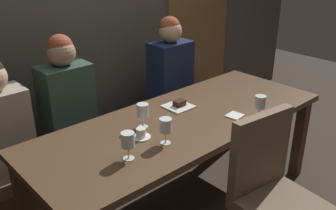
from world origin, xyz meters
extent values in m
plane|color=#382D26|center=(0.00, 0.00, 0.00)|extent=(9.00, 9.00, 0.00)
cube|color=brown|center=(1.35, 1.15, 1.05)|extent=(0.90, 0.05, 2.10)
cube|color=#493422|center=(1.03, -0.35, 0.35)|extent=(0.08, 0.08, 0.69)
cube|color=#493422|center=(-1.03, 0.35, 0.35)|extent=(0.08, 0.08, 0.69)
cube|color=#493422|center=(1.03, 0.35, 0.35)|extent=(0.08, 0.08, 0.69)
cube|color=brown|center=(0.00, 0.00, 0.72)|extent=(2.20, 0.84, 0.04)
cube|color=#4A3C2E|center=(0.00, 0.70, 0.17)|extent=(2.50, 0.40, 0.35)
cube|color=brown|center=(0.00, 0.70, 0.40)|extent=(2.50, 0.44, 0.10)
cube|color=brown|center=(0.00, -0.80, 0.46)|extent=(0.49, 0.49, 0.08)
cube|color=brown|center=(0.03, -0.61, 0.74)|extent=(0.44, 0.11, 0.48)
cube|color=#9E9384|center=(-0.98, 0.71, 0.72)|extent=(0.36, 0.24, 0.54)
cube|color=#2D473D|center=(-0.48, 0.73, 0.75)|extent=(0.36, 0.24, 0.61)
sphere|color=tan|center=(-0.48, 0.73, 1.15)|extent=(0.20, 0.20, 0.20)
sphere|color=brown|center=(-0.48, 0.74, 1.18)|extent=(0.18, 0.18, 0.18)
cube|color=#192342|center=(0.52, 0.69, 0.76)|extent=(0.36, 0.24, 0.61)
sphere|color=tan|center=(0.52, 0.69, 1.15)|extent=(0.20, 0.20, 0.20)
sphere|color=brown|center=(0.52, 0.70, 1.19)|extent=(0.18, 0.18, 0.18)
cylinder|color=silver|center=(-0.28, 0.09, 0.74)|extent=(0.06, 0.06, 0.00)
cylinder|color=silver|center=(-0.28, 0.09, 0.78)|extent=(0.01, 0.01, 0.07)
cylinder|color=silver|center=(-0.28, 0.09, 0.86)|extent=(0.08, 0.08, 0.08)
cylinder|color=silver|center=(-0.32, -0.17, 0.74)|extent=(0.06, 0.06, 0.00)
cylinder|color=silver|center=(-0.32, -0.17, 0.78)|extent=(0.01, 0.01, 0.07)
cylinder|color=silver|center=(-0.32, -0.17, 0.86)|extent=(0.08, 0.08, 0.08)
cylinder|color=silver|center=(-0.59, -0.16, 0.74)|extent=(0.06, 0.06, 0.00)
cylinder|color=silver|center=(-0.59, -0.16, 0.78)|extent=(0.01, 0.01, 0.07)
cylinder|color=silver|center=(-0.59, -0.16, 0.86)|extent=(0.08, 0.08, 0.08)
cylinder|color=gold|center=(-0.59, -0.16, 0.84)|extent=(0.07, 0.07, 0.03)
cylinder|color=silver|center=(0.39, -0.34, 0.74)|extent=(0.06, 0.06, 0.00)
cylinder|color=silver|center=(0.39, -0.34, 0.78)|extent=(0.01, 0.01, 0.07)
cylinder|color=silver|center=(0.39, -0.34, 0.86)|extent=(0.08, 0.08, 0.08)
cylinder|color=gold|center=(0.39, -0.34, 0.84)|extent=(0.07, 0.07, 0.03)
cylinder|color=white|center=(-0.38, -0.02, 0.74)|extent=(0.12, 0.12, 0.01)
cylinder|color=white|center=(-0.38, -0.02, 0.78)|extent=(0.06, 0.06, 0.06)
cylinder|color=brown|center=(-0.38, -0.02, 0.80)|extent=(0.05, 0.05, 0.01)
cube|color=white|center=(0.11, 0.16, 0.74)|extent=(0.19, 0.19, 0.01)
cube|color=#381E14|center=(0.12, 0.16, 0.77)|extent=(0.08, 0.06, 0.04)
cube|color=silver|center=(0.30, -0.21, 0.74)|extent=(0.12, 0.11, 0.01)
camera|label=1|loc=(-1.63, -1.63, 1.86)|focal=39.96mm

